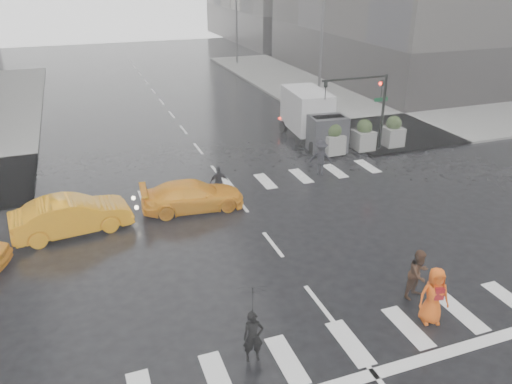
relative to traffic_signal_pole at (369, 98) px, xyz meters
name	(u,v)px	position (x,y,z in m)	size (l,w,h in m)	color
ground	(273,244)	(-9.01, -8.01, -3.22)	(120.00, 120.00, 0.00)	black
sidewalk_ne	(414,99)	(10.49, 9.49, -3.14)	(35.00, 35.00, 0.15)	slate
road_markings	(273,244)	(-9.01, -8.01, -3.21)	(18.00, 48.00, 0.01)	silver
traffic_signal_pole	(369,98)	(0.00, 0.00, 0.00)	(4.45, 0.42, 4.50)	black
street_lamp_near	(320,42)	(1.86, 9.99, 1.73)	(2.15, 0.22, 9.00)	#59595B
street_lamp_far	(235,17)	(1.86, 29.99, 1.73)	(2.15, 0.22, 9.00)	#59595B
planter_west	(333,139)	(-2.01, 0.19, -2.23)	(1.10, 1.10, 1.80)	slate
planter_mid	(364,135)	(-0.01, 0.19, -2.23)	(1.10, 1.10, 1.80)	slate
planter_east	(393,132)	(1.99, 0.19, -2.23)	(1.10, 1.10, 1.80)	slate
pedestrian_black	(253,311)	(-11.87, -13.64, -1.57)	(1.09, 1.11, 2.43)	black
pedestrian_brown	(419,274)	(-5.82, -12.77, -2.34)	(0.85, 0.66, 1.75)	#402516
pedestrian_orange	(434,296)	(-6.19, -13.99, -2.27)	(1.05, 0.84, 1.88)	#E55510
pedestrian_far_a	(219,182)	(-9.74, -3.01, -2.45)	(0.90, 0.55, 1.54)	black
pedestrian_far_b	(321,158)	(-4.00, -2.17, -2.28)	(1.21, 0.67, 1.87)	black
taxi_mid	(72,215)	(-16.32, -4.26, -2.45)	(1.63, 4.68, 1.54)	#FF9C0D
taxi_rear	(193,196)	(-11.20, -3.85, -2.56)	(1.85, 4.02, 1.32)	#FF9C0D
box_truck	(312,116)	(-2.06, 2.91, -1.60)	(2.14, 5.72, 3.04)	silver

